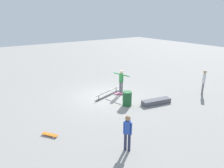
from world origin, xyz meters
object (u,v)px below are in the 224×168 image
(skater_main, at_px, (121,80))
(loose_skateboard_orange, at_px, (50,135))
(skateboard_main, at_px, (120,94))
(bystander_white_shirt, at_px, (204,81))
(grind_rail, at_px, (108,94))
(trash_bin, at_px, (127,99))
(skate_ledge, at_px, (156,102))
(bystander_blue_shirt, at_px, (127,131))

(skater_main, relative_size, loose_skateboard_orange, 2.23)
(skateboard_main, height_order, bystander_white_shirt, bystander_white_shirt)
(grind_rail, xyz_separation_m, bystander_white_shirt, (-5.69, 3.56, 0.83))
(skateboard_main, distance_m, trash_bin, 1.91)
(loose_skateboard_orange, bearing_deg, skate_ledge, -126.85)
(skate_ledge, bearing_deg, bystander_white_shirt, 170.64)
(grind_rail, bearing_deg, skate_ledge, 102.83)
(skateboard_main, bearing_deg, skate_ledge, 149.11)
(grind_rail, bearing_deg, skateboard_main, 141.93)
(skateboard_main, bearing_deg, loose_skateboard_orange, 62.04)
(skateboard_main, height_order, loose_skateboard_orange, same)
(skater_main, bearing_deg, skate_ledge, 1.94)
(skater_main, relative_size, bystander_blue_shirt, 1.07)
(bystander_blue_shirt, bearing_deg, skater_main, 106.47)
(grind_rail, distance_m, bystander_blue_shirt, 6.26)
(skater_main, relative_size, trash_bin, 1.91)
(skateboard_main, bearing_deg, trash_bin, 106.16)
(grind_rail, relative_size, trash_bin, 2.83)
(skate_ledge, distance_m, bystander_white_shirt, 4.10)
(skate_ledge, relative_size, bystander_blue_shirt, 1.20)
(bystander_white_shirt, bearing_deg, grind_rail, 117.83)
(loose_skateboard_orange, relative_size, trash_bin, 0.86)
(bystander_blue_shirt, height_order, bystander_white_shirt, bystander_white_shirt)
(skate_ledge, distance_m, bystander_blue_shirt, 5.28)
(skate_ledge, relative_size, loose_skateboard_orange, 2.49)
(skate_ledge, relative_size, bystander_white_shirt, 1.10)
(grind_rail, bearing_deg, bystander_blue_shirt, 45.56)
(bystander_blue_shirt, distance_m, trash_bin, 4.57)
(loose_skateboard_orange, bearing_deg, trash_bin, -117.61)
(skate_ledge, xyz_separation_m, skateboard_main, (0.89, -2.60, -0.08))
(bystander_blue_shirt, height_order, loose_skateboard_orange, bystander_blue_shirt)
(skater_main, distance_m, loose_skateboard_orange, 6.61)
(grind_rail, bearing_deg, trash_bin, 74.31)
(skate_ledge, distance_m, skater_main, 2.95)
(grind_rail, relative_size, skater_main, 1.48)
(skater_main, distance_m, skateboard_main, 0.95)
(grind_rail, height_order, bystander_white_shirt, bystander_white_shirt)
(skate_ledge, height_order, skateboard_main, skate_ledge)
(trash_bin, bearing_deg, grind_rail, -87.72)
(skateboard_main, height_order, trash_bin, trash_bin)
(skater_main, relative_size, bystander_white_shirt, 0.99)
(grind_rail, distance_m, skateboard_main, 0.90)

